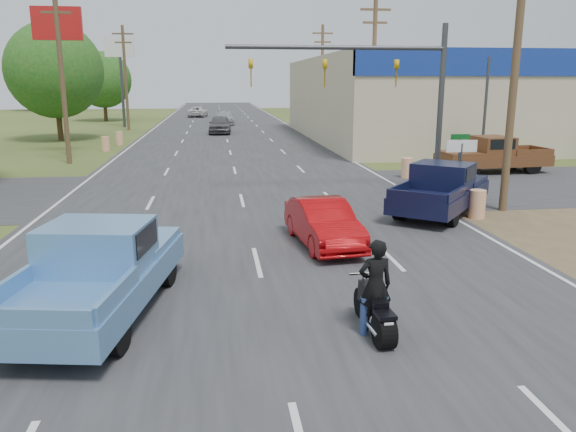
{
  "coord_description": "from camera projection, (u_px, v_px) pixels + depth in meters",
  "views": [
    {
      "loc": [
        -1.01,
        -6.09,
        4.63
      ],
      "look_at": [
        0.79,
        7.75,
        1.3
      ],
      "focal_mm": 35.0,
      "sensor_mm": 36.0,
      "label": 1
    }
  ],
  "objects": [
    {
      "name": "main_road",
      "position": [
        227.0,
        141.0,
        45.66
      ],
      "size": [
        15.0,
        180.0,
        0.02
      ],
      "primitive_type": "cube",
      "color": "#2D2D30",
      "rests_on": "ground"
    },
    {
      "name": "cross_road",
      "position": [
        240.0,
        191.0,
        24.43
      ],
      "size": [
        120.0,
        10.0,
        0.02
      ],
      "primitive_type": "cube",
      "color": "#2D2D30",
      "rests_on": "ground"
    },
    {
      "name": "utility_pole_1",
      "position": [
        516.0,
        62.0,
        19.57
      ],
      "size": [
        2.0,
        0.28,
        10.0
      ],
      "color": "#4C3823",
      "rests_on": "ground"
    },
    {
      "name": "utility_pole_2",
      "position": [
        373.0,
        72.0,
        36.94
      ],
      "size": [
        2.0,
        0.28,
        10.0
      ],
      "color": "#4C3823",
      "rests_on": "ground"
    },
    {
      "name": "utility_pole_3",
      "position": [
        322.0,
        75.0,
        54.3
      ],
      "size": [
        2.0,
        0.28,
        10.0
      ],
      "color": "#4C3823",
      "rests_on": "ground"
    },
    {
      "name": "utility_pole_5",
      "position": [
        61.0,
        70.0,
        31.66
      ],
      "size": [
        2.0,
        0.28,
        10.0
      ],
      "color": "#4C3823",
      "rests_on": "ground"
    },
    {
      "name": "utility_pole_6",
      "position": [
        125.0,
        75.0,
        54.81
      ],
      "size": [
        2.0,
        0.28,
        10.0
      ],
      "color": "#4C3823",
      "rests_on": "ground"
    },
    {
      "name": "tree_1",
      "position": [
        55.0,
        70.0,
        44.6
      ],
      "size": [
        7.56,
        7.56,
        9.36
      ],
      "color": "#422D19",
      "rests_on": "ground"
    },
    {
      "name": "tree_2",
      "position": [
        103.0,
        80.0,
        67.81
      ],
      "size": [
        6.72,
        6.72,
        8.32
      ],
      "color": "#422D19",
      "rests_on": "ground"
    },
    {
      "name": "tree_5",
      "position": [
        386.0,
        75.0,
        101.12
      ],
      "size": [
        7.98,
        7.98,
        9.88
      ],
      "color": "#422D19",
      "rests_on": "ground"
    },
    {
      "name": "tree_6",
      "position": [
        38.0,
        71.0,
        93.44
      ],
      "size": [
        8.82,
        8.82,
        10.92
      ],
      "color": "#422D19",
      "rests_on": "ground"
    },
    {
      "name": "barrel_0",
      "position": [
        477.0,
        204.0,
        19.54
      ],
      "size": [
        0.56,
        0.56,
        1.0
      ],
      "primitive_type": "cylinder",
      "color": "orange",
      "rests_on": "ground"
    },
    {
      "name": "barrel_1",
      "position": [
        407.0,
        168.0,
        27.79
      ],
      "size": [
        0.56,
        0.56,
        1.0
      ],
      "primitive_type": "cylinder",
      "color": "orange",
      "rests_on": "ground"
    },
    {
      "name": "barrel_2",
      "position": [
        106.0,
        144.0,
        38.69
      ],
      "size": [
        0.56,
        0.56,
        1.0
      ],
      "primitive_type": "cylinder",
      "color": "orange",
      "rests_on": "ground"
    },
    {
      "name": "barrel_3",
      "position": [
        119.0,
        138.0,
        42.58
      ],
      "size": [
        0.56,
        0.56,
        1.0
      ],
      "primitive_type": "cylinder",
      "color": "orange",
      "rests_on": "ground"
    },
    {
      "name": "pole_sign_left_near",
      "position": [
        59.0,
        41.0,
        34.96
      ],
      "size": [
        3.0,
        0.35,
        9.2
      ],
      "color": "#3F3F44",
      "rests_on": "ground"
    },
    {
      "name": "pole_sign_left_far",
      "position": [
        120.0,
        57.0,
        58.11
      ],
      "size": [
        3.0,
        0.35,
        9.2
      ],
      "color": "#3F3F44",
      "rests_on": "ground"
    },
    {
      "name": "lane_sign",
      "position": [
        461.0,
        157.0,
        21.17
      ],
      "size": [
        1.2,
        0.08,
        2.52
      ],
      "color": "#3F3F44",
      "rests_on": "ground"
    },
    {
      "name": "street_name_sign",
      "position": [
        459.0,
        159.0,
        22.76
      ],
      "size": [
        0.8,
        0.08,
        2.61
      ],
      "color": "#3F3F44",
      "rests_on": "ground"
    },
    {
      "name": "signal_mast",
      "position": [
        380.0,
        78.0,
        23.09
      ],
      "size": [
        9.12,
        0.4,
        7.0
      ],
      "color": "#3F3F44",
      "rests_on": "ground"
    },
    {
      "name": "red_convertible",
      "position": [
        323.0,
        223.0,
        16.2
      ],
      "size": [
        1.85,
        4.15,
        1.32
      ],
      "primitive_type": "imported",
      "rotation": [
        0.0,
        0.0,
        0.11
      ],
      "color": "#A1070A",
      "rests_on": "ground"
    },
    {
      "name": "motorcycle",
      "position": [
        375.0,
        313.0,
        10.43
      ],
      "size": [
        0.61,
        1.99,
        1.01
      ],
      "rotation": [
        0.0,
        0.0,
        0.05
      ],
      "color": "black",
      "rests_on": "ground"
    },
    {
      "name": "rider",
      "position": [
        375.0,
        291.0,
        10.37
      ],
      "size": [
        0.66,
        0.45,
        1.76
      ],
      "primitive_type": "imported",
      "rotation": [
        0.0,
        0.0,
        3.2
      ],
      "color": "black",
      "rests_on": "ground"
    },
    {
      "name": "blue_pickup",
      "position": [
        100.0,
        268.0,
        11.43
      ],
      "size": [
        3.14,
        5.98,
        1.89
      ],
      "rotation": [
        0.0,
        0.0,
        -0.17
      ],
      "color": "black",
      "rests_on": "ground"
    },
    {
      "name": "navy_pickup",
      "position": [
        442.0,
        188.0,
        20.22
      ],
      "size": [
        5.13,
        5.63,
        1.83
      ],
      "rotation": [
        0.0,
        0.0,
        -0.68
      ],
      "color": "black",
      "rests_on": "ground"
    },
    {
      "name": "brown_pickup",
      "position": [
        491.0,
        154.0,
        29.38
      ],
      "size": [
        5.84,
        2.55,
        1.9
      ],
      "rotation": [
        0.0,
        0.0,
        1.63
      ],
      "color": "black",
      "rests_on": "ground"
    },
    {
      "name": "distant_car_grey",
      "position": [
        220.0,
        125.0,
        51.98
      ],
      "size": [
        2.19,
        4.99,
        1.67
      ],
      "primitive_type": "imported",
      "rotation": [
        0.0,
        0.0,
        -0.04
      ],
      "color": "#504F53",
      "rests_on": "ground"
    },
    {
      "name": "distant_car_silver",
      "position": [
        225.0,
        118.0,
        63.35
      ],
      "size": [
        2.17,
        5.26,
        1.52
      ],
      "primitive_type": "imported",
      "rotation": [
        0.0,
        0.0,
        -0.01
      ],
      "color": "#A9A9AE",
      "rests_on": "ground"
    },
    {
      "name": "distant_car_white",
      "position": [
        198.0,
        112.0,
        77.28
      ],
      "size": [
        2.88,
        5.21,
        1.38
      ],
      "primitive_type": "imported",
      "rotation": [
        0.0,
        0.0,
        3.02
      ],
      "color": "silver",
      "rests_on": "ground"
    }
  ]
}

